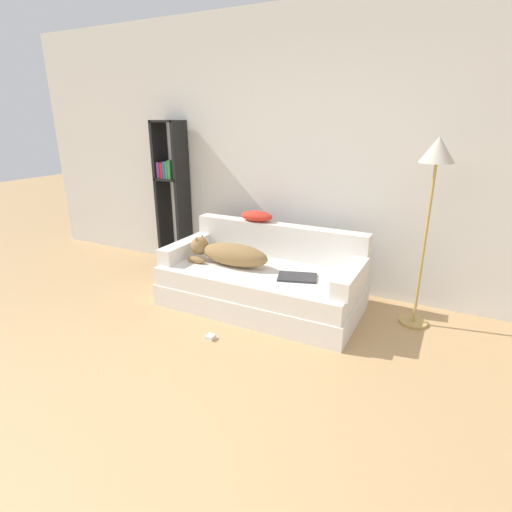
{
  "coord_description": "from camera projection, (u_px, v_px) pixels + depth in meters",
  "views": [
    {
      "loc": [
        1.49,
        -0.91,
        1.7
      ],
      "look_at": [
        -0.05,
        2.08,
        0.53
      ],
      "focal_mm": 28.0,
      "sensor_mm": 36.0,
      "label": 1
    }
  ],
  "objects": [
    {
      "name": "ground_plane",
      "position": [
        72.0,
        483.0,
        1.96
      ],
      "size": [
        20.0,
        20.0,
        0.0
      ],
      "primitive_type": "plane",
      "color": "tan"
    },
    {
      "name": "wall_back",
      "position": [
        299.0,
        155.0,
        3.96
      ],
      "size": [
        7.05,
        0.06,
        2.7
      ],
      "color": "silver",
      "rests_on": "ground_plane"
    },
    {
      "name": "couch",
      "position": [
        261.0,
        287.0,
        3.75
      ],
      "size": [
        1.83,
        0.92,
        0.38
      ],
      "color": "silver",
      "rests_on": "ground_plane"
    },
    {
      "name": "couch_backrest",
      "position": [
        278.0,
        240.0,
        3.96
      ],
      "size": [
        1.79,
        0.15,
        0.33
      ],
      "color": "silver",
      "rests_on": "couch"
    },
    {
      "name": "couch_arm_left",
      "position": [
        186.0,
        248.0,
        4.02
      ],
      "size": [
        0.15,
        0.73,
        0.15
      ],
      "color": "silver",
      "rests_on": "couch"
    },
    {
      "name": "couch_arm_right",
      "position": [
        351.0,
        277.0,
        3.29
      ],
      "size": [
        0.15,
        0.73,
        0.15
      ],
      "color": "silver",
      "rests_on": "couch"
    },
    {
      "name": "dog",
      "position": [
        228.0,
        253.0,
        3.75
      ],
      "size": [
        0.82,
        0.26,
        0.24
      ],
      "color": "olive",
      "rests_on": "couch"
    },
    {
      "name": "laptop",
      "position": [
        297.0,
        277.0,
        3.46
      ],
      "size": [
        0.38,
        0.31,
        0.02
      ],
      "rotation": [
        0.0,
        0.0,
        0.31
      ],
      "color": "#2D2D30",
      "rests_on": "couch"
    },
    {
      "name": "throw_pillow",
      "position": [
        257.0,
        216.0,
        4.0
      ],
      "size": [
        0.34,
        0.19,
        0.1
      ],
      "color": "red",
      "rests_on": "couch_backrest"
    },
    {
      "name": "bookshelf",
      "position": [
        172.0,
        188.0,
        4.59
      ],
      "size": [
        0.33,
        0.26,
        1.67
      ],
      "color": "black",
      "rests_on": "ground_plane"
    },
    {
      "name": "floor_lamp",
      "position": [
        435.0,
        172.0,
        3.06
      ],
      "size": [
        0.26,
        0.26,
        1.57
      ],
      "color": "tan",
      "rests_on": "ground_plane"
    },
    {
      "name": "power_adapter",
      "position": [
        210.0,
        337.0,
        3.23
      ],
      "size": [
        0.07,
        0.07,
        0.04
      ],
      "color": "silver",
      "rests_on": "ground_plane"
    }
  ]
}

